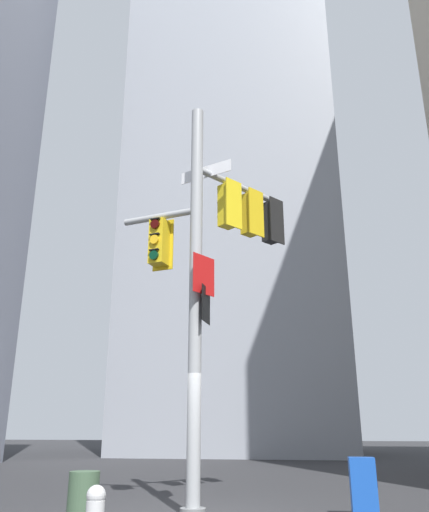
% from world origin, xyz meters
% --- Properties ---
extents(building_mid_block, '(13.46, 13.46, 52.64)m').
position_xyz_m(building_mid_block, '(-1.93, 24.67, 26.32)').
color(building_mid_block, '#9399A3').
rests_on(building_mid_block, ground).
extents(signal_pole_assembly, '(3.52, 2.55, 8.34)m').
position_xyz_m(signal_pole_assembly, '(0.26, 0.51, 5.06)').
color(signal_pole_assembly, '#9EA0A3').
rests_on(signal_pole_assembly, ground).
extents(newspaper_box, '(0.45, 0.36, 1.01)m').
position_xyz_m(newspaper_box, '(3.00, 0.25, 0.51)').
color(newspaper_box, '#194CB2').
rests_on(newspaper_box, ground).
extents(trash_bin, '(0.45, 0.45, 0.89)m').
position_xyz_m(trash_bin, '(-1.27, -1.93, 0.44)').
color(trash_bin, '#3F593F').
rests_on(trash_bin, ground).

